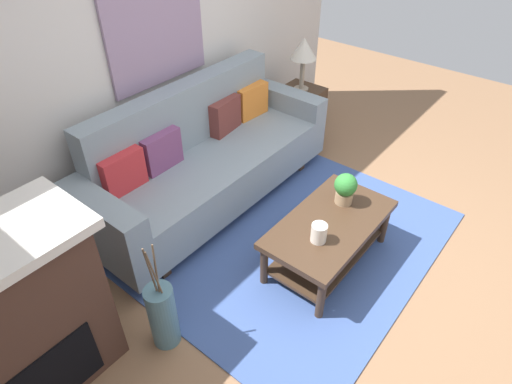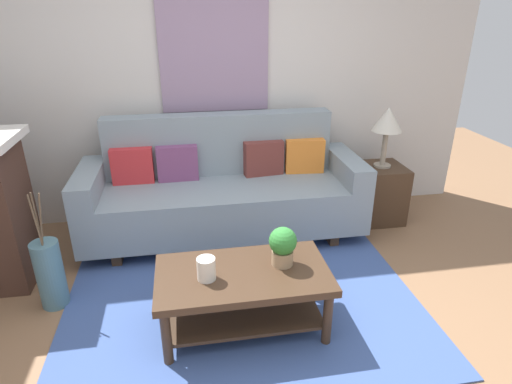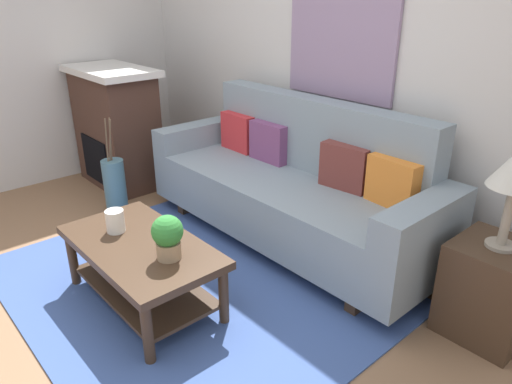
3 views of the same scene
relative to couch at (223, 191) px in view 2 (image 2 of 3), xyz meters
name	(u,v)px [view 2 (image 2 of 3)]	position (x,y,z in m)	size (l,w,h in m)	color
ground_plane	(252,342)	(0.02, -1.47, -0.43)	(9.09, 9.09, 0.00)	#8C6647
wall_back	(217,78)	(0.02, 0.54, 0.92)	(5.09, 0.10, 2.70)	silver
area_rug	(241,294)	(0.02, -0.97, -0.43)	(2.51, 2.06, 0.01)	#3D5693
couch	(223,191)	(0.00, 0.00, 0.00)	(2.47, 0.84, 1.08)	gray
throw_pillow_crimson	(132,166)	(-0.79, 0.12, 0.25)	(0.36, 0.12, 0.32)	red
throw_pillow_plum	(178,163)	(-0.39, 0.12, 0.25)	(0.36, 0.12, 0.32)	#7A4270
throw_pillow_maroon	(263,158)	(0.39, 0.12, 0.25)	(0.36, 0.12, 0.32)	brown
throw_pillow_orange	(304,156)	(0.79, 0.12, 0.25)	(0.36, 0.12, 0.32)	orange
coffee_table	(243,287)	(-0.01, -1.30, -0.12)	(1.10, 0.60, 0.43)	#422D1E
tabletop_vase	(206,269)	(-0.24, -1.34, 0.07)	(0.11, 0.11, 0.14)	white
potted_plant_tabletop	(283,245)	(0.26, -1.26, 0.14)	(0.18, 0.18, 0.26)	tan
side_table	(379,193)	(1.53, 0.03, -0.15)	(0.44, 0.44, 0.56)	#422D1E
table_lamp	(388,122)	(1.53, 0.03, 0.56)	(0.28, 0.28, 0.57)	gray
floor_vase	(50,274)	(-1.31, -0.84, -0.18)	(0.19, 0.19, 0.50)	slate
floor_vase_branch_a	(41,219)	(-1.29, -0.84, 0.25)	(0.01, 0.01, 0.36)	brown
floor_vase_branch_b	(37,218)	(-1.32, -0.82, 0.25)	(0.01, 0.01, 0.36)	brown
floor_vase_branch_c	(35,221)	(-1.32, -0.86, 0.25)	(0.01, 0.01, 0.36)	brown
framed_painting	(214,57)	(0.00, 0.47, 1.12)	(0.98, 0.03, 0.97)	gray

